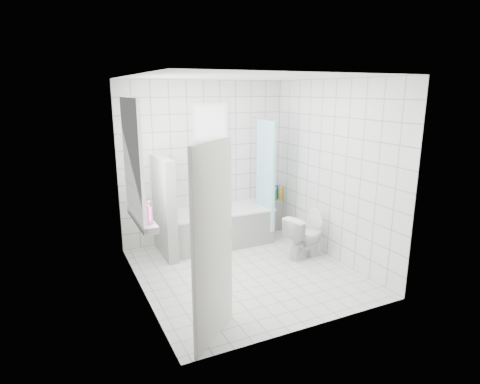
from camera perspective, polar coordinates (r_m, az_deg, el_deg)
ground at (r=5.67m, az=0.77°, el=-11.24°), size 3.00×3.00×0.00m
ceiling at (r=5.12m, az=0.87°, el=16.06°), size 3.00×3.00×0.00m
wall_back at (r=6.59m, az=-5.01°, el=4.25°), size 2.80×0.02×2.60m
wall_front at (r=4.00m, az=10.44°, el=-2.54°), size 2.80×0.02×2.60m
wall_left at (r=4.80m, az=-14.33°, el=0.08°), size 0.02×3.00×2.60m
wall_right at (r=5.98m, az=12.93°, el=2.92°), size 0.02×3.00×2.60m
window_left at (r=5.04m, az=-14.73°, el=4.20°), size 0.01×0.90×1.40m
window_back at (r=6.50m, az=-4.16°, el=9.91°), size 0.50×0.01×0.50m
window_sill at (r=5.22m, az=-13.74°, el=-3.78°), size 0.18×1.02×0.08m
door at (r=3.89m, az=-3.84°, el=-7.47°), size 0.62×0.56×2.00m
bathtub at (r=6.54m, az=-2.96°, el=-4.95°), size 1.68×0.77×0.58m
partition_wall at (r=6.08m, az=-10.74°, el=-2.14°), size 0.15×0.85×1.50m
tiled_ledge at (r=7.27m, az=5.07°, el=-3.11°), size 0.40×0.24×0.55m
toilet at (r=6.09m, az=9.22°, el=-6.26°), size 0.70×0.49×0.65m
curtain_rod at (r=6.51m, az=3.39°, el=10.36°), size 0.02×0.80×0.02m
shower_curtain at (r=6.52m, az=3.83°, el=2.37°), size 0.14×0.48×1.78m
tub_faucet at (r=6.71m, az=-3.34°, el=0.54°), size 0.18×0.06×0.06m
sill_bottles at (r=5.02m, az=-13.34°, el=-2.56°), size 0.15×0.74×0.28m
ledge_bottles at (r=7.15m, az=5.19°, el=-0.19°), size 0.16×0.19×0.25m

